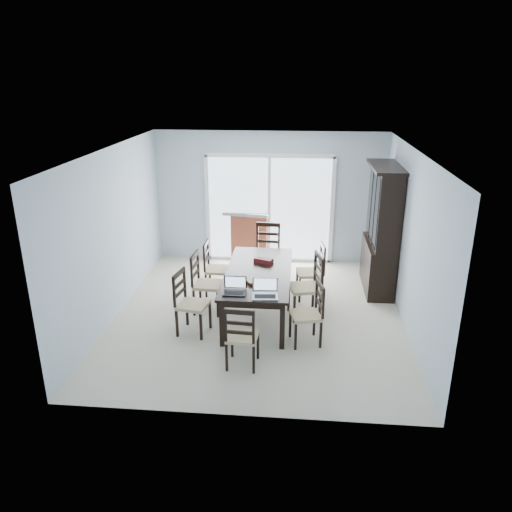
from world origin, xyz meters
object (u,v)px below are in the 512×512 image
object	(u,v)px
cell_phone	(262,294)
chair_left_far	(213,262)
chair_end_near	(241,331)
hot_tub	(234,224)
dining_table	(258,276)
laptop_dark	(234,290)
game_box	(264,260)
china_hutch	(382,231)
chair_left_near	(187,296)
laptop_silver	(265,293)
chair_right_near	(312,307)
chair_right_far	(316,265)
chair_end_far	(267,245)
chair_left_mid	(202,276)
chair_right_mid	(311,279)

from	to	relation	value
cell_phone	chair_left_far	bearing A→B (deg)	119.36
chair_end_near	cell_phone	distance (m)	0.77
hot_tub	dining_table	bearing A→B (deg)	-75.96
laptop_dark	game_box	size ratio (longest dim) A/B	1.10
cell_phone	hot_tub	bearing A→B (deg)	100.91
chair_left_far	cell_phone	distance (m)	1.89
chair_left_far	cell_phone	bearing A→B (deg)	31.29
china_hutch	chair_left_near	size ratio (longest dim) A/B	2.00
chair_end_near	laptop_silver	bearing A→B (deg)	70.92
chair_right_near	laptop_silver	xyz separation A→B (m)	(-0.65, -0.16, 0.25)
dining_table	chair_right_far	xyz separation A→B (m)	(0.91, 0.74, -0.08)
chair_end_far	laptop_dark	world-z (taller)	chair_end_far
chair_right_far	hot_tub	size ratio (longest dim) A/B	0.52
dining_table	hot_tub	size ratio (longest dim) A/B	1.02
laptop_silver	chair_left_near	bearing A→B (deg)	161.89
cell_phone	dining_table	bearing A→B (deg)	96.48
chair_right_near	chair_left_mid	bearing A→B (deg)	50.24
chair_right_mid	chair_end_near	world-z (taller)	chair_right_mid
dining_table	china_hutch	distance (m)	2.41
dining_table	chair_left_far	size ratio (longest dim) A/B	2.03
chair_left_far	chair_end_far	size ratio (longest dim) A/B	0.90
game_box	chair_left_far	bearing A→B (deg)	156.87
chair_left_near	chair_right_mid	distance (m)	1.94
chair_right_mid	laptop_silver	xyz separation A→B (m)	(-0.64, -0.99, 0.18)
china_hutch	chair_right_mid	world-z (taller)	china_hutch
chair_left_mid	chair_end_far	bearing A→B (deg)	151.25
dining_table	chair_end_far	xyz separation A→B (m)	(0.03, 1.55, -0.04)
chair_left_near	cell_phone	distance (m)	1.15
laptop_dark	chair_left_near	bearing A→B (deg)	162.51
china_hutch	cell_phone	size ratio (longest dim) A/B	18.20
china_hutch	game_box	bearing A→B (deg)	-156.13
chair_left_far	chair_end_far	world-z (taller)	chair_end_far
chair_right_far	dining_table	bearing A→B (deg)	121.88
cell_phone	chair_left_near	bearing A→B (deg)	167.61
chair_right_far	cell_phone	world-z (taller)	chair_right_far
hot_tub	chair_end_near	bearing A→B (deg)	-81.30
dining_table	chair_left_far	distance (m)	1.15
game_box	laptop_silver	bearing A→B (deg)	-84.69
chair_end_far	laptop_dark	size ratio (longest dim) A/B	3.71
dining_table	china_hutch	bearing A→B (deg)	31.71
chair_right_near	chair_right_far	xyz separation A→B (m)	(0.08, 1.52, 0.03)
laptop_silver	hot_tub	distance (m)	4.38
chair_end_far	laptop_silver	bearing A→B (deg)	97.88
laptop_silver	cell_phone	world-z (taller)	laptop_silver
chair_right_far	chair_end_far	xyz separation A→B (m)	(-0.88, 0.80, 0.05)
chair_end_near	game_box	xyz separation A→B (m)	(0.14, 1.93, 0.24)
laptop_dark	chair_end_near	bearing A→B (deg)	-76.63
laptop_silver	laptop_dark	bearing A→B (deg)	165.94
chair_left_far	chair_right_mid	bearing A→B (deg)	66.99
chair_left_far	chair_right_near	bearing A→B (deg)	47.37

